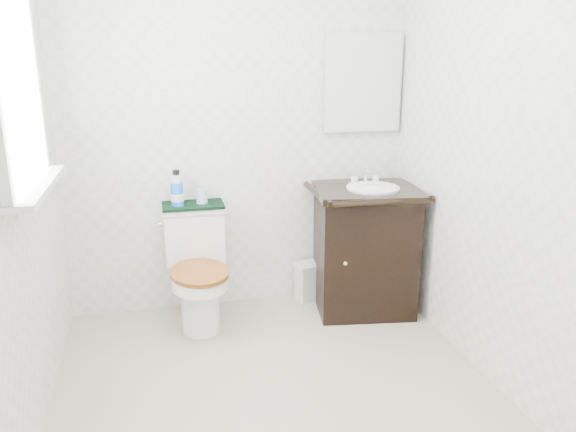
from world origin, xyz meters
name	(u,v)px	position (x,y,z in m)	size (l,w,h in m)	color
floor	(280,400)	(0.00, 0.00, 0.00)	(2.40, 2.40, 0.00)	#A49F84
wall_back	(238,125)	(0.00, 1.20, 1.20)	(2.40, 2.40, 0.00)	silver
wall_front	(392,252)	(0.00, -1.20, 1.20)	(2.40, 2.40, 0.00)	silver
wall_left	(2,171)	(-1.10, 0.00, 1.20)	(2.40, 2.40, 0.00)	silver
wall_right	(505,149)	(1.10, 0.00, 1.20)	(2.40, 2.40, 0.00)	silver
window	(13,76)	(-1.07, 0.25, 1.55)	(0.02, 0.70, 0.90)	white
mirror	(363,83)	(0.82, 1.18, 1.45)	(0.50, 0.02, 0.60)	silver
toilet	(197,273)	(-0.31, 0.97, 0.32)	(0.39, 0.62, 0.72)	white
vanity	(365,246)	(0.77, 0.90, 0.43)	(0.72, 0.64, 0.92)	black
trash_bin	(309,281)	(0.45, 1.10, 0.14)	(0.21, 0.18, 0.27)	silver
towel	(193,205)	(-0.31, 1.09, 0.73)	(0.38, 0.22, 0.02)	black
mouthwash_bottle	(177,189)	(-0.41, 1.07, 0.84)	(0.08, 0.08, 0.22)	blue
cup	(202,196)	(-0.25, 1.10, 0.78)	(0.07, 0.07, 0.09)	#8DC6E7
soap_bar	(354,182)	(0.72, 1.02, 0.83)	(0.08, 0.05, 0.02)	#17666E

